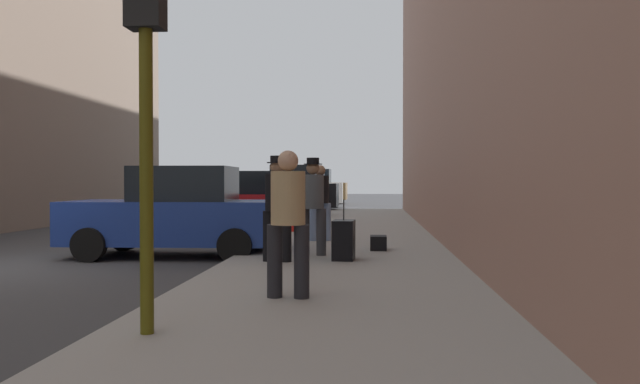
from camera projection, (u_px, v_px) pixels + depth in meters
name	position (u px, v px, depth m)	size (l,w,h in m)	color
sidewalk	(341.00, 269.00, 10.14)	(4.00, 40.00, 0.15)	gray
parked_blue_sedan	(178.00, 214.00, 12.39)	(4.26, 2.18, 1.79)	navy
parked_red_hatchback	(243.00, 202.00, 18.76)	(4.25, 2.15, 1.79)	#B2191E
parked_silver_sedan	(273.00, 197.00, 24.33)	(4.21, 2.08, 1.79)	#B7BABF
parked_black_suv	(291.00, 190.00, 29.84)	(4.63, 2.12, 2.25)	black
parked_white_van	(303.00, 189.00, 35.00)	(4.65, 2.17, 2.25)	silver
parked_bronze_suv	(312.00, 188.00, 40.59)	(4.65, 2.16, 2.25)	brown
fire_hydrant	(295.00, 219.00, 16.61)	(0.42, 0.22, 0.70)	red
traffic_light	(146.00, 40.00, 5.50)	(0.32, 0.32, 3.60)	#514C0F
pedestrian_with_beanie	(313.00, 201.00, 11.37)	(0.53, 0.48, 1.78)	#333338
pedestrian_in_jeans	(320.00, 198.00, 14.09)	(0.53, 0.48, 1.71)	#728CB2
pedestrian_with_fedora	(277.00, 203.00, 10.45)	(0.52, 0.47, 1.78)	black
pedestrian_in_tan_coat	(288.00, 216.00, 7.21)	(0.51, 0.43, 1.71)	black
rolling_suitcase	(344.00, 240.00, 10.70)	(0.39, 0.58, 1.04)	black
duffel_bag	(378.00, 243.00, 12.20)	(0.32, 0.44, 0.28)	black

